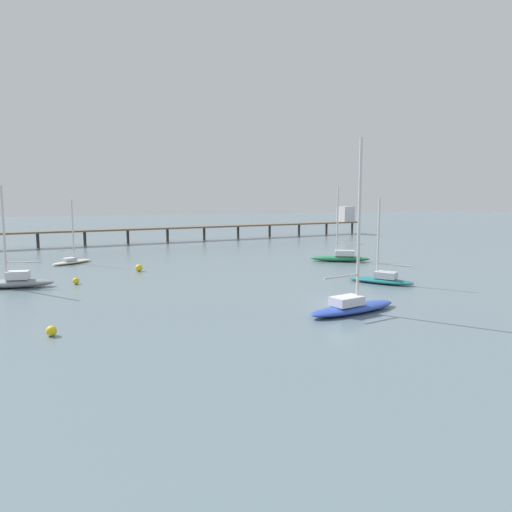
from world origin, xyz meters
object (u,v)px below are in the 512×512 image
at_px(mooring_buoy_near, 51,331).
at_px(mooring_buoy_inner, 139,268).
at_px(sailboat_teal, 381,278).
at_px(pier, 238,224).
at_px(sailboat_green, 340,257).
at_px(sailboat_cream, 72,260).
at_px(sailboat_gray, 12,281).
at_px(mooring_buoy_mid, 76,281).
at_px(sailboat_blue, 352,303).

distance_m(mooring_buoy_near, mooring_buoy_inner, 26.51).
distance_m(sailboat_teal, mooring_buoy_inner, 27.79).
xyz_separation_m(pier, mooring_buoy_inner, (-25.37, -37.90, -2.76)).
bearing_deg(sailboat_green, mooring_buoy_near, -145.77).
distance_m(sailboat_teal, sailboat_cream, 39.78).
relative_size(pier, mooring_buoy_near, 129.43).
xyz_separation_m(pier, sailboat_green, (1.45, -38.83, -2.50)).
bearing_deg(mooring_buoy_near, sailboat_gray, 102.33).
bearing_deg(sailboat_teal, mooring_buoy_mid, 159.81).
height_order(sailboat_blue, mooring_buoy_mid, sailboat_blue).
xyz_separation_m(sailboat_teal, mooring_buoy_near, (-30.69, -8.13, -0.22)).
relative_size(mooring_buoy_mid, mooring_buoy_inner, 0.79).
relative_size(sailboat_teal, sailboat_cream, 1.02).
relative_size(sailboat_green, sailboat_teal, 1.18).
distance_m(sailboat_blue, mooring_buoy_near, 21.21).
relative_size(sailboat_gray, mooring_buoy_mid, 14.98).
relative_size(sailboat_teal, sailboat_blue, 0.66).
bearing_deg(mooring_buoy_mid, sailboat_teal, -20.19).
distance_m(pier, sailboat_cream, 43.21).
bearing_deg(sailboat_blue, mooring_buoy_mid, 133.90).
height_order(pier, sailboat_cream, sailboat_cream).
bearing_deg(mooring_buoy_inner, sailboat_cream, 126.85).
distance_m(pier, mooring_buoy_inner, 45.69).
height_order(sailboat_blue, sailboat_gray, sailboat_blue).
bearing_deg(sailboat_gray, pier, 49.02).
distance_m(sailboat_teal, sailboat_gray, 36.50).
bearing_deg(sailboat_blue, sailboat_teal, 45.26).
xyz_separation_m(pier, mooring_buoy_mid, (-32.41, -44.14, -2.84)).
bearing_deg(sailboat_gray, sailboat_teal, -17.33).
height_order(pier, sailboat_green, sailboat_green).
relative_size(sailboat_blue, sailboat_gray, 1.33).
bearing_deg(mooring_buoy_inner, sailboat_blue, -64.77).
relative_size(sailboat_cream, mooring_buoy_inner, 10.13).
xyz_separation_m(pier, sailboat_cream, (-32.75, -28.05, -2.65)).
relative_size(sailboat_gray, mooring_buoy_near, 14.76).
xyz_separation_m(mooring_buoy_mid, mooring_buoy_inner, (7.03, 6.24, 0.09)).
bearing_deg(sailboat_cream, mooring_buoy_mid, -88.76).
bearing_deg(sailboat_gray, mooring_buoy_mid, -1.79).
bearing_deg(pier, mooring_buoy_inner, -123.80).
relative_size(sailboat_green, mooring_buoy_near, 15.17).
xyz_separation_m(sailboat_green, sailboat_gray, (-39.62, -5.12, -0.01)).
bearing_deg(pier, sailboat_cream, -139.42).
height_order(pier, mooring_buoy_mid, pier).
xyz_separation_m(sailboat_cream, mooring_buoy_near, (-1.27, -34.91, -0.19)).
bearing_deg(mooring_buoy_mid, sailboat_cream, 91.24).
xyz_separation_m(sailboat_gray, mooring_buoy_near, (4.15, -19.00, -0.33)).
xyz_separation_m(sailboat_green, mooring_buoy_near, (-35.47, -24.13, -0.34)).
bearing_deg(sailboat_green, mooring_buoy_mid, -171.09).
bearing_deg(pier, sailboat_blue, -101.29).
bearing_deg(sailboat_gray, sailboat_blue, -38.99).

